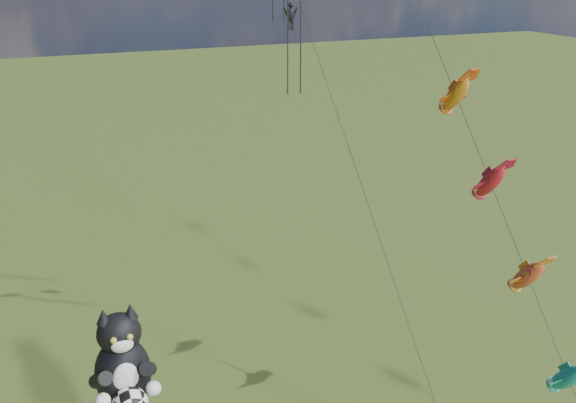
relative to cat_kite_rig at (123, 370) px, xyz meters
name	(u,v)px	position (x,y,z in m)	size (l,w,h in m)	color
cat_kite_rig	(123,370)	(0.00, 0.00, 0.00)	(2.78, 4.17, 10.41)	#4E3B28
fish_windsock_rig	(509,229)	(17.79, -0.71, 3.24)	(1.50, 15.94, 19.48)	#4E3B28
parafoil_rig	(294,2)	(12.63, 12.45, 12.67)	(3.19, 17.33, 27.76)	#4E3B28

